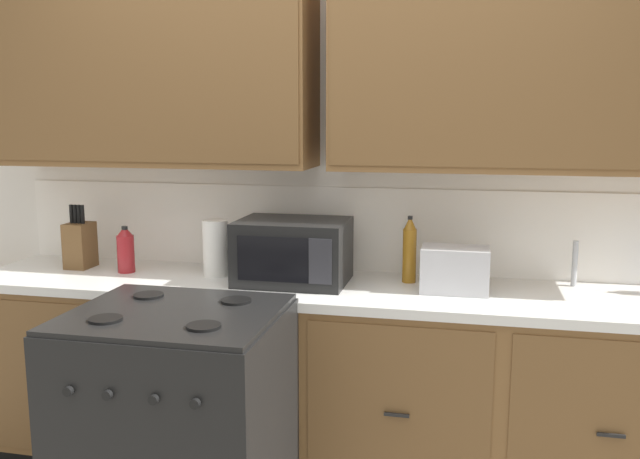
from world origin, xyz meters
name	(u,v)px	position (x,y,z in m)	size (l,w,h in m)	color
wall_unit	(327,109)	(0.00, 0.50, 1.67)	(4.36, 0.40, 2.60)	white
counter_run	(317,379)	(0.00, 0.30, 0.46)	(3.19, 0.64, 0.90)	black
stove_range	(179,432)	(-0.39, -0.33, 0.47)	(0.76, 0.68, 0.95)	black
microwave	(293,251)	(-0.11, 0.31, 1.04)	(0.48, 0.37, 0.28)	black
toaster	(455,269)	(0.60, 0.30, 1.00)	(0.28, 0.18, 0.19)	#B7B7BC
knife_block	(80,244)	(-1.20, 0.37, 1.02)	(0.11, 0.14, 0.31)	brown
sink_faucet	(575,264)	(1.10, 0.51, 1.00)	(0.02, 0.02, 0.20)	#B2B5BA
paper_towel_roll	(216,248)	(-0.49, 0.36, 1.03)	(0.12, 0.12, 0.26)	white
bottle_amber	(409,250)	(0.39, 0.43, 1.05)	(0.06, 0.06, 0.30)	#9E6619
bottle_red	(126,250)	(-0.93, 0.33, 1.01)	(0.08, 0.08, 0.22)	maroon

